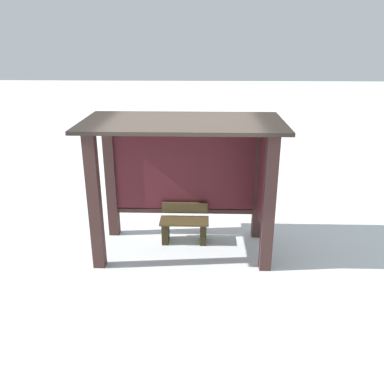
# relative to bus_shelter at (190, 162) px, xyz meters

# --- Properties ---
(ground_plane) EXTENTS (60.00, 60.00, 0.00)m
(ground_plane) POSITION_rel_bus_shelter_xyz_m (-0.11, -0.21, -1.62)
(ground_plane) COLOR white
(bus_shelter) EXTENTS (3.33, 1.74, 2.40)m
(bus_shelter) POSITION_rel_bus_shelter_xyz_m (0.00, 0.00, 0.00)
(bus_shelter) COLOR #3E2523
(bus_shelter) RESTS_ON ground
(bench_left_inside) EXTENTS (0.92, 0.42, 0.73)m
(bench_left_inside) POSITION_rel_bus_shelter_xyz_m (-0.11, 0.13, -1.31)
(bench_left_inside) COLOR #4D3E23
(bench_left_inside) RESTS_ON ground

